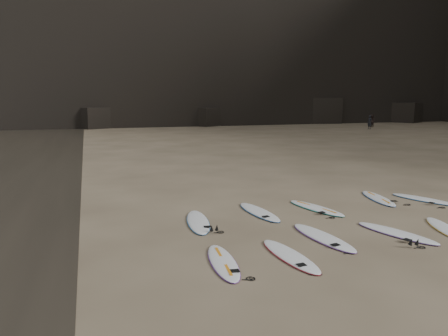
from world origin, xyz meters
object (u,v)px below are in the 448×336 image
at_px(surfboard_2, 323,237).
at_px(surfboard_7, 316,208).
at_px(surfboard_3, 396,233).
at_px(surfboard_1, 290,255).
at_px(surfboard_4, 444,228).
at_px(surfboard_0, 223,262).
at_px(surfboard_5, 198,221).
at_px(surfboard_6, 259,212).
at_px(person_a, 370,122).
at_px(surfboard_9, 424,199).
at_px(surfboard_8, 378,198).
at_px(person_b, 372,121).

height_order(surfboard_2, surfboard_7, surfboard_2).
relative_size(surfboard_3, surfboard_7, 0.99).
relative_size(surfboard_1, surfboard_4, 1.12).
xyz_separation_m(surfboard_1, surfboard_2, (1.46, 0.98, 0.00)).
bearing_deg(surfboard_0, surfboard_5, 91.52).
height_order(surfboard_6, person_a, person_a).
xyz_separation_m(surfboard_5, surfboard_9, (8.68, 0.32, -0.00)).
xyz_separation_m(surfboard_3, surfboard_4, (1.64, -0.01, -0.01)).
bearing_deg(surfboard_6, surfboard_2, -82.32).
xyz_separation_m(surfboard_5, surfboard_6, (2.19, 0.50, -0.00)).
bearing_deg(surfboard_4, surfboard_0, -153.74).
relative_size(surfboard_6, surfboard_8, 1.03).
relative_size(surfboard_5, surfboard_7, 1.03).
distance_m(surfboard_3, surfboard_5, 5.71).
distance_m(surfboard_0, surfboard_9, 9.64).
xyz_separation_m(surfboard_3, person_b, (25.75, 36.64, 0.72)).
bearing_deg(surfboard_9, surfboard_4, -145.10).
relative_size(surfboard_3, person_a, 1.52).
bearing_deg(surfboard_8, person_a, 67.36).
bearing_deg(surfboard_9, surfboard_0, -179.37).
relative_size(surfboard_8, person_a, 1.54).
bearing_deg(surfboard_8, surfboard_3, -107.77).
height_order(surfboard_7, person_b, person_b).
relative_size(surfboard_9, person_a, 1.51).
xyz_separation_m(surfboard_7, surfboard_8, (2.93, 0.58, -0.00)).
distance_m(surfboard_7, person_a, 39.05).
bearing_deg(surfboard_2, surfboard_7, 58.22).
distance_m(surfboard_8, surfboard_9, 1.64).
relative_size(surfboard_4, surfboard_8, 0.87).
height_order(surfboard_1, surfboard_3, surfboard_3).
xyz_separation_m(surfboard_0, surfboard_9, (8.92, 3.66, 0.00)).
relative_size(surfboard_1, surfboard_3, 0.98).
bearing_deg(person_a, surfboard_7, -47.02).
bearing_deg(surfboard_8, surfboard_5, -159.80).
xyz_separation_m(surfboard_4, surfboard_5, (-6.66, 2.74, 0.01)).
height_order(surfboard_5, person_a, person_a).
bearing_deg(surfboard_4, surfboard_7, 149.05).
relative_size(surfboard_2, person_b, 1.72).
bearing_deg(surfboard_7, surfboard_3, -90.43).
xyz_separation_m(surfboard_0, person_a, (28.61, 34.42, 0.78)).
relative_size(surfboard_5, surfboard_6, 1.00).
xyz_separation_m(surfboard_7, surfboard_9, (4.44, -0.07, -0.00)).
bearing_deg(surfboard_8, surfboard_0, -137.34).
relative_size(surfboard_6, surfboard_9, 1.05).
relative_size(surfboard_4, surfboard_6, 0.85).
xyz_separation_m(surfboard_6, surfboard_7, (2.05, -0.11, -0.00)).
bearing_deg(person_b, surfboard_7, -40.89).
bearing_deg(surfboard_3, surfboard_7, 86.17).
bearing_deg(surfboard_7, surfboard_5, 170.80).
bearing_deg(surfboard_3, surfboard_2, 154.95).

